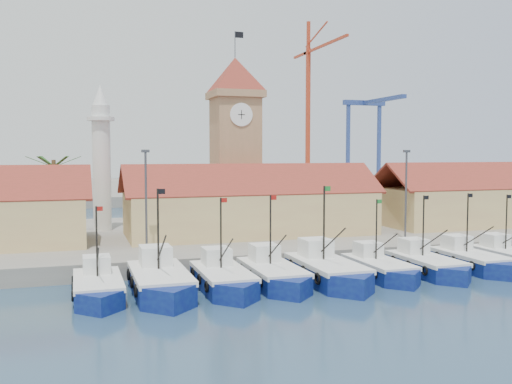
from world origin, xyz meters
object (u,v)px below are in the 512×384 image
object	(u,v)px
boat_0	(98,289)
clock_tower	(235,138)
boat_4	(329,273)
minaret	(101,157)

from	to	relation	value
boat_0	clock_tower	world-z (taller)	clock_tower
boat_4	clock_tower	distance (m)	26.19
boat_4	minaret	xyz separation A→B (m)	(-16.00, 25.70, 8.90)
boat_0	clock_tower	bearing A→B (deg)	54.65
boat_0	minaret	bearing A→B (deg)	86.61
boat_0	boat_4	size ratio (longest dim) A/B	0.85
boat_4	minaret	size ratio (longest dim) A/B	0.65
clock_tower	minaret	bearing A→B (deg)	172.39
boat_4	minaret	distance (m)	31.55
boat_4	clock_tower	xyz separation A→B (m)	(-1.00, 23.69, 11.13)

